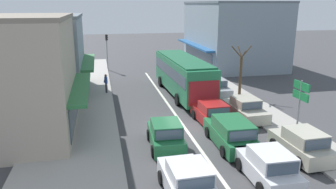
{
  "coord_description": "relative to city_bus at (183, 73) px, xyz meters",
  "views": [
    {
      "loc": [
        -5.07,
        -18.54,
        7.62
      ],
      "look_at": [
        -0.31,
        4.13,
        1.2
      ],
      "focal_mm": 35.0,
      "sensor_mm": 36.0,
      "label": 1
    }
  ],
  "objects": [
    {
      "name": "street_tree_right",
      "position": [
        4.69,
        -1.34,
        0.19
      ],
      "size": [
        1.82,
        1.64,
        4.31
      ],
      "color": "brown",
      "rests_on": "ground"
    },
    {
      "name": "sedan_adjacent_lane_lead",
      "position": [
        0.11,
        -7.5,
        -1.22
      ],
      "size": [
        2.0,
        4.25,
        1.47
      ],
      "color": "maroon",
      "rests_on": "ground"
    },
    {
      "name": "parked_hatchback_kerb_front",
      "position": [
        2.92,
        -13.0,
        -1.17
      ],
      "size": [
        1.89,
        3.74,
        1.54
      ],
      "color": "#B7B29E",
      "rests_on": "ground"
    },
    {
      "name": "building_right_far",
      "position": [
        9.65,
        12.67,
        2.08
      ],
      "size": [
        10.07,
        13.77,
        7.93
      ],
      "color": "#84939E",
      "rests_on": "ground"
    },
    {
      "name": "lane_centre_line",
      "position": [
        -1.83,
        -4.11,
        -1.88
      ],
      "size": [
        0.2,
        28.0,
        0.01
      ],
      "primitive_type": "cube",
      "color": "silver",
      "rests_on": "ground"
    },
    {
      "name": "shopfront_mid_block",
      "position": [
        -12.01,
        2.61,
        1.5
      ],
      "size": [
        8.34,
        9.22,
        6.77
      ],
      "color": "#84939E",
      "rests_on": "ground"
    },
    {
      "name": "kerb_right",
      "position": [
        4.37,
        -2.11,
        -1.82
      ],
      "size": [
        2.8,
        44.0,
        0.12
      ],
      "primitive_type": "cube",
      "color": "#A39E96",
      "rests_on": "ground"
    },
    {
      "name": "shopfront_corner_near",
      "position": [
        -12.01,
        -6.66,
        1.63
      ],
      "size": [
        7.86,
        8.76,
        7.03
      ],
      "color": "#B2A38E",
      "rests_on": "ground"
    },
    {
      "name": "hatchback_behind_bus_mid",
      "position": [
        -3.61,
        -10.38,
        -1.17
      ],
      "size": [
        1.96,
        3.78,
        1.54
      ],
      "color": "#1E6638",
      "rests_on": "ground"
    },
    {
      "name": "ground_plane",
      "position": [
        -1.83,
        -8.11,
        -1.88
      ],
      "size": [
        140.0,
        140.0,
        0.0
      ],
      "primitive_type": "plane",
      "color": "#3F3F42"
    },
    {
      "name": "traffic_light_downstreet",
      "position": [
        -6.01,
        12.58,
        0.97
      ],
      "size": [
        0.32,
        0.24,
        4.2
      ],
      "color": "gray",
      "rests_on": "ground"
    },
    {
      "name": "hatchback_behind_bus_near",
      "position": [
        0.08,
        -14.82,
        -1.17
      ],
      "size": [
        1.86,
        3.72,
        1.54
      ],
      "color": "silver",
      "rests_on": "ground"
    },
    {
      "name": "pedestrian_with_handbag_near",
      "position": [
        -6.49,
        1.54,
        -0.81
      ],
      "size": [
        0.32,
        0.65,
        1.63
      ],
      "color": "#333338",
      "rests_on": "sidewalk_left"
    },
    {
      "name": "wagon_queue_gap_filler",
      "position": [
        -0.05,
        -10.94,
        -1.14
      ],
      "size": [
        2.02,
        4.54,
        1.58
      ],
      "color": "#1E6638",
      "rests_on": "ground"
    },
    {
      "name": "city_bus",
      "position": [
        0.0,
        0.0,
        0.0
      ],
      "size": [
        2.96,
        10.92,
        3.23
      ],
      "color": "#237A4C",
      "rests_on": "ground"
    },
    {
      "name": "parked_hatchback_kerb_rear",
      "position": [
        2.64,
        4.83,
        -1.17
      ],
      "size": [
        1.87,
        3.73,
        1.54
      ],
      "color": "navy",
      "rests_on": "ground"
    },
    {
      "name": "sedan_adjacent_lane_trail",
      "position": [
        -3.68,
        -15.33,
        -1.22
      ],
      "size": [
        1.99,
        4.25,
        1.47
      ],
      "color": "silver",
      "rests_on": "ground"
    },
    {
      "name": "parked_sedan_kerb_second",
      "position": [
        2.67,
        -6.78,
        -1.22
      ],
      "size": [
        2.02,
        4.26,
        1.47
      ],
      "color": "#B7B29E",
      "rests_on": "ground"
    },
    {
      "name": "directional_road_sign",
      "position": [
        3.8,
        -11.2,
        0.82
      ],
      "size": [
        0.1,
        1.4,
        3.6
      ],
      "color": "gray",
      "rests_on": "ground"
    },
    {
      "name": "parked_sedan_kerb_third",
      "position": [
        2.68,
        -0.7,
        -1.22
      ],
      "size": [
        1.91,
        4.21,
        1.47
      ],
      "color": "#9EA3A8",
      "rests_on": "ground"
    },
    {
      "name": "sidewalk_left",
      "position": [
        -8.63,
        -2.11,
        -1.81
      ],
      "size": [
        5.2,
        44.0,
        0.14
      ],
      "primitive_type": "cube",
      "color": "#A39E96",
      "rests_on": "ground"
    }
  ]
}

